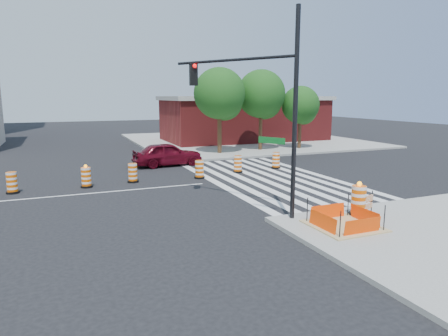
{
  "coord_description": "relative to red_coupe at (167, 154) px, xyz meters",
  "views": [
    {
      "loc": [
        0.14,
        -19.58,
        4.56
      ],
      "look_at": [
        6.9,
        -3.29,
        1.4
      ],
      "focal_mm": 32.0,
      "sensor_mm": 36.0,
      "label": 1
    }
  ],
  "objects": [
    {
      "name": "lane_centerline",
      "position": [
        -6.75,
        -6.22,
        -0.78
      ],
      "size": [
        14.0,
        0.12,
        0.01
      ],
      "primitive_type": "cube",
      "color": "silver",
      "rests_on": "ground"
    },
    {
      "name": "brick_storefront",
      "position": [
        11.25,
        11.78,
        1.54
      ],
      "size": [
        16.5,
        8.5,
        4.6
      ],
      "color": "maroon",
      "rests_on": "ground"
    },
    {
      "name": "median_drum_4",
      "position": [
        -5.48,
        -4.77,
        -0.29
      ],
      "size": [
        0.6,
        0.6,
        1.18
      ],
      "color": "black",
      "rests_on": "ground"
    },
    {
      "name": "pit_drum",
      "position": [
        3.57,
        -14.38,
        -0.09
      ],
      "size": [
        0.67,
        0.67,
        1.32
      ],
      "color": "black",
      "rests_on": "ground"
    },
    {
      "name": "median_drum_7",
      "position": [
        3.33,
        -4.02,
        -0.3
      ],
      "size": [
        0.6,
        0.6,
        1.02
      ],
      "color": "black",
      "rests_on": "ground"
    },
    {
      "name": "median_drum_8",
      "position": [
        6.2,
        -3.67,
        -0.3
      ],
      "size": [
        0.6,
        0.6,
        1.02
      ],
      "color": "black",
      "rests_on": "ground"
    },
    {
      "name": "tree_north_c",
      "position": [
        5.16,
        3.43,
        3.79
      ],
      "size": [
        4.01,
        4.01,
        6.81
      ],
      "color": "#382314",
      "rests_on": "ground"
    },
    {
      "name": "excavation_pit",
      "position": [
        2.25,
        -15.22,
        -0.56
      ],
      "size": [
        2.2,
        2.2,
        0.9
      ],
      "color": "tan",
      "rests_on": "ground"
    },
    {
      "name": "signal_pole_se",
      "position": [
        0.36,
        -12.3,
        3.82
      ],
      "size": [
        2.94,
        4.98,
        7.49
      ],
      "rotation": [
        0.0,
        0.0,
        2.09
      ],
      "color": "black",
      "rests_on": "ground"
    },
    {
      "name": "median_drum_6",
      "position": [
        0.59,
        -4.8,
        -0.3
      ],
      "size": [
        0.6,
        0.6,
        1.02
      ],
      "color": "black",
      "rests_on": "ground"
    },
    {
      "name": "ground",
      "position": [
        -6.75,
        -6.22,
        -0.78
      ],
      "size": [
        120.0,
        120.0,
        0.0
      ],
      "primitive_type": "plane",
      "color": "black",
      "rests_on": "ground"
    },
    {
      "name": "sidewalk_ne",
      "position": [
        11.25,
        11.78,
        -0.71
      ],
      "size": [
        22.0,
        22.0,
        0.15
      ],
      "primitive_type": "cube",
      "color": "gray",
      "rests_on": "ground"
    },
    {
      "name": "crosswalk_east",
      "position": [
        4.2,
        -6.22,
        -0.78
      ],
      "size": [
        6.75,
        13.5,
        0.01
      ],
      "color": "silver",
      "rests_on": "ground"
    },
    {
      "name": "median_drum_3",
      "position": [
        -8.84,
        -4.74,
        -0.3
      ],
      "size": [
        0.6,
        0.6,
        1.02
      ],
      "color": "black",
      "rests_on": "ground"
    },
    {
      "name": "median_drum_5",
      "position": [
        -3.07,
        -4.43,
        -0.3
      ],
      "size": [
        0.6,
        0.6,
        1.02
      ],
      "color": "black",
      "rests_on": "ground"
    },
    {
      "name": "red_coupe",
      "position": [
        0.0,
        0.0,
        0.0
      ],
      "size": [
        4.7,
        2.14,
        1.56
      ],
      "primitive_type": "imported",
      "rotation": [
        0.0,
        0.0,
        1.64
      ],
      "color": "#530714",
      "rests_on": "ground"
    },
    {
      "name": "tree_north_e",
      "position": [
        12.7,
        3.59,
        2.89
      ],
      "size": [
        3.26,
        3.22,
        5.48
      ],
      "color": "#382314",
      "rests_on": "ground"
    },
    {
      "name": "tree_north_d",
      "position": [
        9.11,
        4.02,
        3.77
      ],
      "size": [
        3.99,
        3.99,
        6.78
      ],
      "color": "#382314",
      "rests_on": "ground"
    },
    {
      "name": "barricade",
      "position": [
        3.94,
        -14.46,
        -0.14
      ],
      "size": [
        0.72,
        0.32,
        0.9
      ],
      "rotation": [
        0.0,
        0.0,
        0.39
      ],
      "color": "#E75C04",
      "rests_on": "ground"
    }
  ]
}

